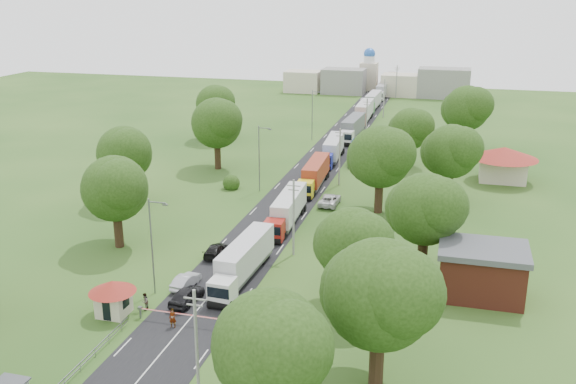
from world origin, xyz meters
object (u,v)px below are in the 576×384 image
(info_sign, at_px, (353,146))
(truck_0, at_px, (243,261))
(pedestrian_near, at_px, (173,318))
(boom_barrier, at_px, (171,314))
(guard_booth, at_px, (113,294))
(car_lane_front, at_px, (187,295))
(car_lane_mid, at_px, (186,281))

(info_sign, relative_size, truck_0, 0.29)
(info_sign, distance_m, pedestrian_near, 61.13)
(info_sign, distance_m, truck_0, 49.66)
(boom_barrier, height_order, info_sign, info_sign)
(guard_booth, height_order, pedestrian_near, guard_booth)
(boom_barrier, bearing_deg, car_lane_front, 92.71)
(car_lane_mid, bearing_deg, pedestrian_near, 110.99)
(boom_barrier, bearing_deg, guard_booth, -179.99)
(boom_barrier, bearing_deg, pedestrian_near, -57.02)
(info_sign, bearing_deg, pedestrian_near, -95.67)
(truck_0, bearing_deg, car_lane_mid, -145.25)
(car_lane_mid, bearing_deg, truck_0, -139.75)
(guard_booth, relative_size, car_lane_mid, 1.04)
(guard_booth, xyz_separation_m, truck_0, (9.18, 10.46, -0.08))
(info_sign, height_order, truck_0, info_sign)
(boom_barrier, relative_size, info_sign, 2.25)
(boom_barrier, distance_m, info_sign, 60.39)
(truck_0, bearing_deg, boom_barrier, -107.71)
(truck_0, bearing_deg, car_lane_front, -118.21)
(truck_0, height_order, car_lane_mid, truck_0)
(car_lane_mid, bearing_deg, info_sign, -93.29)
(boom_barrier, relative_size, truck_0, 0.65)
(car_lane_front, xyz_separation_m, car_lane_mid, (-1.46, 3.11, -0.11))
(car_lane_front, bearing_deg, guard_booth, 40.02)
(car_lane_front, relative_size, pedestrian_near, 2.58)
(car_lane_front, relative_size, car_lane_mid, 1.11)
(car_lane_mid, relative_size, pedestrian_near, 2.32)
(guard_booth, relative_size, truck_0, 0.31)
(boom_barrier, height_order, pedestrian_near, pedestrian_near)
(guard_booth, distance_m, info_sign, 61.27)
(boom_barrier, relative_size, pedestrian_near, 5.03)
(boom_barrier, xyz_separation_m, car_lane_front, (-0.18, 3.89, -0.09))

